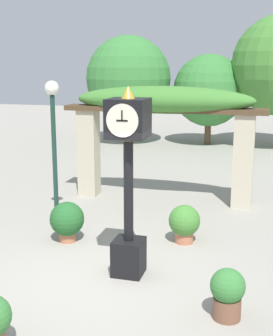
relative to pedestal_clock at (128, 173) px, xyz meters
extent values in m
plane|color=gray|center=(-0.40, -0.21, -1.79)|extent=(60.00, 60.00, 0.00)
cube|color=black|center=(0.00, 0.00, -1.48)|extent=(0.51, 0.51, 0.62)
cylinder|color=black|center=(0.00, 0.00, -0.31)|extent=(0.16, 0.16, 1.71)
cylinder|color=gold|center=(0.00, 0.00, 0.57)|extent=(0.26, 0.26, 0.04)
cube|color=black|center=(0.00, 0.00, 0.90)|extent=(0.63, 0.63, 0.63)
cylinder|color=beige|center=(0.00, -0.32, 0.90)|extent=(0.52, 0.02, 0.52)
cylinder|color=beige|center=(0.00, 0.32, 0.90)|extent=(0.52, 0.02, 0.52)
cube|color=black|center=(0.00, -0.34, 0.90)|extent=(0.18, 0.01, 0.02)
cube|color=black|center=(0.00, -0.34, 0.98)|extent=(0.02, 0.01, 0.16)
cone|color=gold|center=(0.00, 0.00, 1.32)|extent=(0.22, 0.22, 0.20)
cube|color=#BCB299|center=(-2.45, 4.50, -0.62)|extent=(0.49, 0.49, 2.34)
cube|color=#BCB299|center=(1.65, 4.50, -0.62)|extent=(0.49, 0.49, 2.34)
cube|color=#4C3823|center=(-0.40, 4.25, 0.61)|extent=(5.19, 0.14, 0.13)
cube|color=#4C3823|center=(-0.40, 4.41, 0.61)|extent=(5.19, 0.14, 0.13)
cube|color=#4C3823|center=(-0.40, 4.58, 0.61)|extent=(5.19, 0.14, 0.13)
cube|color=#4C3823|center=(-0.40, 4.74, 0.61)|extent=(5.19, 0.14, 0.13)
ellipsoid|color=#427F33|center=(-0.40, 4.50, 0.85)|extent=(4.60, 1.09, 0.70)
cylinder|color=#B26B4C|center=(0.67, 1.68, -1.67)|extent=(0.37, 0.37, 0.22)
sphere|color=#427F33|center=(0.67, 1.68, -1.32)|extent=(0.63, 0.63, 0.63)
cylinder|color=brown|center=(1.75, -1.01, -1.63)|extent=(0.40, 0.40, 0.31)
sphere|color=#387A38|center=(1.75, -1.01, -1.29)|extent=(0.50, 0.50, 0.50)
cylinder|color=#B26B4C|center=(-1.63, 1.12, -1.68)|extent=(0.34, 0.34, 0.21)
sphere|color=#235B28|center=(-1.63, 1.12, -1.31)|extent=(0.70, 0.70, 0.70)
cylinder|color=#19382D|center=(-2.32, 2.10, -0.35)|extent=(0.10, 0.10, 2.88)
sphere|color=white|center=(-2.32, 2.10, 1.24)|extent=(0.31, 0.31, 0.31)
cylinder|color=brown|center=(-3.82, 12.97, -1.00)|extent=(0.28, 0.28, 1.57)
sphere|color=#387A38|center=(-3.82, 12.97, 1.10)|extent=(3.74, 3.74, 3.74)
cylinder|color=brown|center=(-0.32, 13.59, -1.14)|extent=(0.28, 0.28, 1.28)
sphere|color=#387A38|center=(-0.32, 13.59, 0.60)|extent=(3.14, 3.14, 3.14)
camera|label=1|loc=(2.11, -7.16, 1.76)|focal=50.00mm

